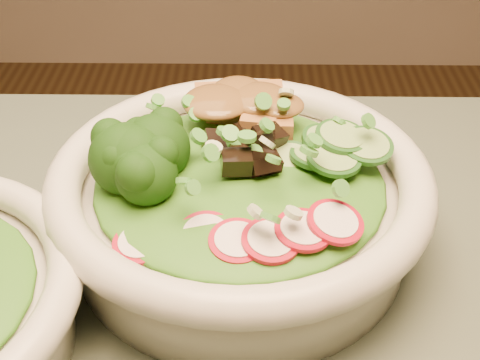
# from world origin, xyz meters

# --- Properties ---
(salad_bowl) EXTENTS (0.30, 0.30, 0.08)m
(salad_bowl) POSITION_xyz_m (-0.04, 0.15, 0.79)
(salad_bowl) COLOR silver
(salad_bowl) RESTS_ON dining_table
(lettuce_bed) EXTENTS (0.23, 0.23, 0.03)m
(lettuce_bed) POSITION_xyz_m (-0.04, 0.15, 0.82)
(lettuce_bed) COLOR #205F14
(lettuce_bed) RESTS_ON salad_bowl
(broccoli_florets) EXTENTS (0.09, 0.08, 0.05)m
(broccoli_florets) POSITION_xyz_m (-0.11, 0.14, 0.83)
(broccoli_florets) COLOR black
(broccoli_florets) RESTS_ON salad_bowl
(radish_slices) EXTENTS (0.12, 0.05, 0.02)m
(radish_slices) POSITION_xyz_m (-0.03, 0.08, 0.82)
(radish_slices) COLOR #A20C20
(radish_slices) RESTS_ON salad_bowl
(cucumber_slices) EXTENTS (0.08, 0.08, 0.04)m
(cucumber_slices) POSITION_xyz_m (0.03, 0.15, 0.83)
(cucumber_slices) COLOR #87BB67
(cucumber_slices) RESTS_ON salad_bowl
(mushroom_heap) EXTENTS (0.08, 0.08, 0.04)m
(mushroom_heap) POSITION_xyz_m (-0.04, 0.16, 0.83)
(mushroom_heap) COLOR black
(mushroom_heap) RESTS_ON salad_bowl
(tofu_cubes) EXTENTS (0.10, 0.07, 0.04)m
(tofu_cubes) POSITION_xyz_m (-0.05, 0.22, 0.83)
(tofu_cubes) COLOR #A97538
(tofu_cubes) RESTS_ON salad_bowl
(peanut_sauce) EXTENTS (0.08, 0.06, 0.02)m
(peanut_sauce) POSITION_xyz_m (-0.05, 0.22, 0.84)
(peanut_sauce) COLOR brown
(peanut_sauce) RESTS_ON tofu_cubes
(scallion_garnish) EXTENTS (0.21, 0.21, 0.03)m
(scallion_garnish) POSITION_xyz_m (-0.04, 0.15, 0.84)
(scallion_garnish) COLOR #489936
(scallion_garnish) RESTS_ON salad_bowl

